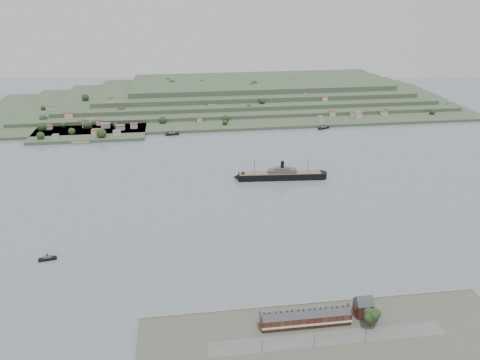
{
  "coord_description": "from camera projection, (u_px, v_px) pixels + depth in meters",
  "views": [
    {
      "loc": [
        -79.38,
        -385.52,
        193.36
      ],
      "look_at": [
        -23.05,
        30.0,
        13.07
      ],
      "focal_mm": 35.0,
      "sensor_mm": 36.0,
      "label": 1
    }
  ],
  "objects": [
    {
      "name": "fig_tree",
      "position": [
        372.0,
        316.0,
        277.33
      ],
      "size": [
        11.08,
        9.6,
        12.37
      ],
      "color": "#42301E",
      "rests_on": "ground"
    },
    {
      "name": "tugboat",
      "position": [
        48.0,
        258.0,
        349.43
      ],
      "size": [
        13.27,
        5.51,
        5.8
      ],
      "color": "black",
      "rests_on": "ground"
    },
    {
      "name": "gabled_building",
      "position": [
        363.0,
        306.0,
        287.99
      ],
      "size": [
        10.4,
        10.18,
        14.09
      ],
      "color": "#471F19",
      "rests_on": "ground"
    },
    {
      "name": "ferry_east",
      "position": [
        324.0,
        128.0,
        656.38
      ],
      "size": [
        18.09,
        11.75,
        6.62
      ],
      "color": "black",
      "rests_on": "ground"
    },
    {
      "name": "far_peninsula",
      "position": [
        241.0,
        96.0,
        793.74
      ],
      "size": [
        760.0,
        309.0,
        30.0
      ],
      "color": "#384B32",
      "rests_on": "ground"
    },
    {
      "name": "terrace_row",
      "position": [
        306.0,
        317.0,
        280.23
      ],
      "size": [
        55.6,
        9.8,
        11.07
      ],
      "color": "#471F19",
      "rests_on": "ground"
    },
    {
      "name": "ferry_west",
      "position": [
        172.0,
        134.0,
        630.33
      ],
      "size": [
        18.7,
        6.56,
        6.88
      ],
      "color": "black",
      "rests_on": "ground"
    },
    {
      "name": "steamship",
      "position": [
        278.0,
        175.0,
        490.08
      ],
      "size": [
        99.4,
        18.6,
        23.83
      ],
      "color": "black",
      "rests_on": "ground"
    },
    {
      "name": "ground",
      "position": [
        269.0,
        204.0,
        437.13
      ],
      "size": [
        1400.0,
        1400.0,
        0.0
      ],
      "primitive_type": "plane",
      "color": "slate",
      "rests_on": "ground"
    },
    {
      "name": "near_shore",
      "position": [
        331.0,
        346.0,
        266.72
      ],
      "size": [
        220.0,
        80.0,
        2.6
      ],
      "color": "#4C5142",
      "rests_on": "ground"
    }
  ]
}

